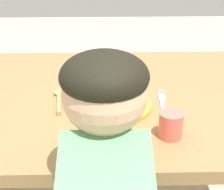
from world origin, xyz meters
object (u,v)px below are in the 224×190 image
plate (115,101)px  fork (162,103)px  drinking_cup (171,125)px  spoon (59,99)px

plate → fork: 0.17m
fork → plate: bearing=99.3°
plate → drinking_cup: 0.26m
spoon → plate: bearing=-107.1°
plate → spoon: plate is taller
plate → drinking_cup: drinking_cup is taller
plate → fork: size_ratio=1.29×
spoon → drinking_cup: (0.36, -0.24, 0.03)m
spoon → fork: bearing=-100.8°
fork → spoon: bearing=91.6°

